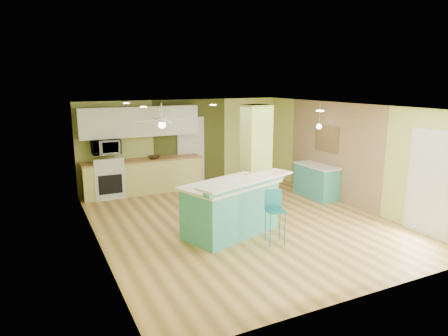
{
  "coord_description": "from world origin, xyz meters",
  "views": [
    {
      "loc": [
        -3.98,
        -7.3,
        3.02
      ],
      "look_at": [
        -0.22,
        0.4,
        1.14
      ],
      "focal_mm": 32.0,
      "sensor_mm": 36.0,
      "label": 1
    }
  ],
  "objects_px": {
    "side_counter": "(316,181)",
    "fruit_bowl": "(154,157)",
    "canister": "(248,177)",
    "bar_stool": "(274,208)",
    "peninsula": "(231,207)"
  },
  "relations": [
    {
      "from": "bar_stool",
      "to": "side_counter",
      "type": "xyz_separation_m",
      "value": [
        2.69,
        2.13,
        -0.25
      ]
    },
    {
      "from": "side_counter",
      "to": "fruit_bowl",
      "type": "height_order",
      "value": "fruit_bowl"
    },
    {
      "from": "side_counter",
      "to": "fruit_bowl",
      "type": "distance_m",
      "value": 4.4
    },
    {
      "from": "canister",
      "to": "peninsula",
      "type": "bearing_deg",
      "value": 179.63
    },
    {
      "from": "peninsula",
      "to": "side_counter",
      "type": "height_order",
      "value": "peninsula"
    },
    {
      "from": "canister",
      "to": "fruit_bowl",
      "type": "bearing_deg",
      "value": 103.37
    },
    {
      "from": "peninsula",
      "to": "fruit_bowl",
      "type": "height_order",
      "value": "peninsula"
    },
    {
      "from": "bar_stool",
      "to": "fruit_bowl",
      "type": "xyz_separation_m",
      "value": [
        -1.02,
        4.42,
        0.3
      ]
    },
    {
      "from": "bar_stool",
      "to": "peninsula",
      "type": "bearing_deg",
      "value": 138.02
    },
    {
      "from": "side_counter",
      "to": "fruit_bowl",
      "type": "relative_size",
      "value": 3.97
    },
    {
      "from": "side_counter",
      "to": "canister",
      "type": "xyz_separation_m",
      "value": [
        -2.84,
        -1.36,
        0.7
      ]
    },
    {
      "from": "peninsula",
      "to": "bar_stool",
      "type": "bearing_deg",
      "value": -75.12
    },
    {
      "from": "side_counter",
      "to": "bar_stool",
      "type": "bearing_deg",
      "value": -141.69
    },
    {
      "from": "peninsula",
      "to": "side_counter",
      "type": "bearing_deg",
      "value": 4.04
    },
    {
      "from": "bar_stool",
      "to": "canister",
      "type": "height_order",
      "value": "canister"
    }
  ]
}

